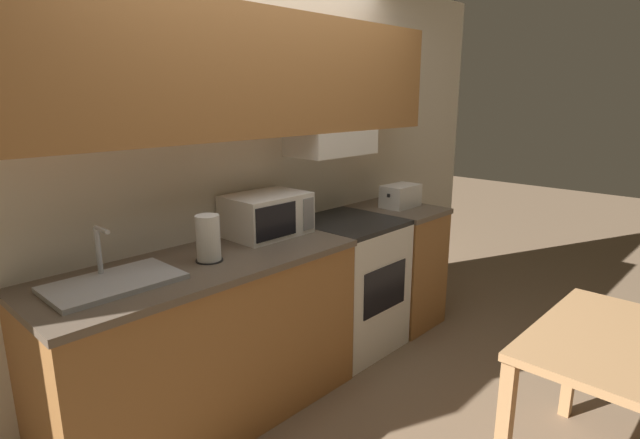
{
  "coord_description": "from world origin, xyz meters",
  "views": [
    {
      "loc": [
        -1.91,
        -2.42,
        1.73
      ],
      "look_at": [
        0.05,
        -0.57,
        1.06
      ],
      "focal_mm": 28.0,
      "sensor_mm": 36.0,
      "label": 1
    }
  ],
  "objects_px": {
    "microwave": "(267,214)",
    "paper_towel_roll": "(208,238)",
    "sink_basin": "(114,282)",
    "dining_table": "(635,367)",
    "stove_range": "(347,283)",
    "toaster": "(401,196)"
  },
  "relations": [
    {
      "from": "toaster",
      "to": "paper_towel_roll",
      "type": "distance_m",
      "value": 1.73
    },
    {
      "from": "toaster",
      "to": "sink_basin",
      "type": "relative_size",
      "value": 0.55
    },
    {
      "from": "stove_range",
      "to": "dining_table",
      "type": "relative_size",
      "value": 0.96
    },
    {
      "from": "toaster",
      "to": "paper_towel_roll",
      "type": "bearing_deg",
      "value": -179.47
    },
    {
      "from": "sink_basin",
      "to": "paper_towel_roll",
      "type": "bearing_deg",
      "value": -2.82
    },
    {
      "from": "sink_basin",
      "to": "paper_towel_roll",
      "type": "xyz_separation_m",
      "value": [
        0.49,
        -0.02,
        0.1
      ]
    },
    {
      "from": "paper_towel_roll",
      "to": "toaster",
      "type": "bearing_deg",
      "value": 0.53
    },
    {
      "from": "stove_range",
      "to": "paper_towel_roll",
      "type": "xyz_separation_m",
      "value": [
        -1.13,
        -0.03,
        0.57
      ]
    },
    {
      "from": "paper_towel_roll",
      "to": "dining_table",
      "type": "height_order",
      "value": "paper_towel_roll"
    },
    {
      "from": "sink_basin",
      "to": "paper_towel_roll",
      "type": "height_order",
      "value": "sink_basin"
    },
    {
      "from": "stove_range",
      "to": "dining_table",
      "type": "bearing_deg",
      "value": -97.32
    },
    {
      "from": "paper_towel_roll",
      "to": "dining_table",
      "type": "xyz_separation_m",
      "value": [
        0.9,
        -1.75,
        -0.4
      ]
    },
    {
      "from": "microwave",
      "to": "paper_towel_roll",
      "type": "xyz_separation_m",
      "value": [
        -0.53,
        -0.16,
        -0.01
      ]
    },
    {
      "from": "stove_range",
      "to": "microwave",
      "type": "relative_size",
      "value": 1.89
    },
    {
      "from": "microwave",
      "to": "paper_towel_roll",
      "type": "relative_size",
      "value": 2.01
    },
    {
      "from": "stove_range",
      "to": "dining_table",
      "type": "xyz_separation_m",
      "value": [
        -0.23,
        -1.77,
        0.17
      ]
    },
    {
      "from": "sink_basin",
      "to": "dining_table",
      "type": "relative_size",
      "value": 0.59
    },
    {
      "from": "microwave",
      "to": "dining_table",
      "type": "bearing_deg",
      "value": -78.85
    },
    {
      "from": "toaster",
      "to": "sink_basin",
      "type": "distance_m",
      "value": 2.22
    },
    {
      "from": "toaster",
      "to": "dining_table",
      "type": "xyz_separation_m",
      "value": [
        -0.82,
        -1.76,
        -0.37
      ]
    },
    {
      "from": "sink_basin",
      "to": "toaster",
      "type": "bearing_deg",
      "value": -0.21
    },
    {
      "from": "toaster",
      "to": "dining_table",
      "type": "bearing_deg",
      "value": -115.01
    }
  ]
}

